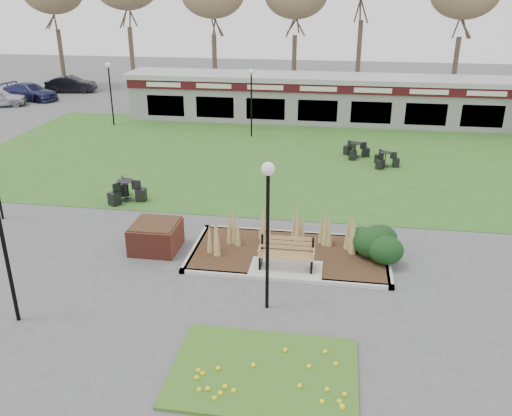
# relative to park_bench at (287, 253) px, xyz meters

# --- Properties ---
(ground) EXTENTS (100.00, 100.00, 0.00)m
(ground) POSITION_rel_park_bench_xyz_m (0.00, -0.25, -0.59)
(ground) COLOR #515154
(ground) RESTS_ON ground
(lawn) EXTENTS (34.00, 16.00, 0.02)m
(lawn) POSITION_rel_park_bench_xyz_m (0.00, 11.75, -0.58)
(lawn) COLOR #325D1D
(lawn) RESTS_ON ground
(flower_bed) EXTENTS (4.20, 3.00, 0.16)m
(flower_bed) POSITION_rel_park_bench_xyz_m (0.00, -4.85, -0.52)
(flower_bed) COLOR #39611B
(flower_bed) RESTS_ON ground
(planting_bed) EXTENTS (6.75, 3.40, 1.27)m
(planting_bed) POSITION_rel_park_bench_xyz_m (1.27, 1.10, -0.22)
(planting_bed) COLOR #311E13
(planting_bed) RESTS_ON ground
(park_bench) EXTENTS (1.70, 0.66, 0.93)m
(park_bench) POSITION_rel_park_bench_xyz_m (0.00, 0.00, 0.00)
(park_bench) COLOR #AB7C4D
(park_bench) RESTS_ON ground
(brick_planter) EXTENTS (1.50, 1.50, 0.95)m
(brick_planter) POSITION_rel_park_bench_xyz_m (-4.40, 0.75, -0.11)
(brick_planter) COLOR maroon
(brick_planter) RESTS_ON ground
(food_pavilion) EXTENTS (24.60, 3.40, 2.90)m
(food_pavilion) POSITION_rel_park_bench_xyz_m (0.00, 19.71, 0.89)
(food_pavilion) COLOR gray
(food_pavilion) RESTS_ON ground
(lamp_post_near_right) EXTENTS (0.34, 0.34, 4.14)m
(lamp_post_near_right) POSITION_rel_park_bench_xyz_m (-0.31, -2.15, 2.43)
(lamp_post_near_right) COLOR black
(lamp_post_near_right) RESTS_ON ground
(lamp_post_mid_right) EXTENTS (0.32, 0.32, 3.82)m
(lamp_post_mid_right) POSITION_rel_park_bench_xyz_m (-3.60, 15.36, 2.20)
(lamp_post_mid_right) COLOR black
(lamp_post_mid_right) RESTS_ON ground
(lamp_post_far_left) EXTENTS (0.32, 0.32, 3.82)m
(lamp_post_far_left) POSITION_rel_park_bench_xyz_m (-12.53, 16.75, 2.20)
(lamp_post_far_left) COLOR black
(lamp_post_far_left) RESTS_ON ground
(bistro_set_a) EXTENTS (1.41, 1.59, 0.84)m
(bistro_set_a) POSITION_rel_park_bench_xyz_m (-7.00, 4.75, -0.29)
(bistro_set_a) COLOR black
(bistro_set_a) RESTS_ON ground
(bistro_set_b) EXTENTS (1.34, 1.34, 0.74)m
(bistro_set_b) POSITION_rel_park_bench_xyz_m (2.25, 12.21, -0.32)
(bistro_set_b) COLOR black
(bistro_set_b) RESTS_ON ground
(bistro_set_c) EXTENTS (1.15, 1.33, 0.70)m
(bistro_set_c) POSITION_rel_park_bench_xyz_m (3.63, 10.88, -0.33)
(bistro_set_c) COLOR black
(bistro_set_c) RESTS_ON ground
(car_black) EXTENTS (4.09, 1.99, 1.29)m
(car_black) POSITION_rel_park_bench_xyz_m (-20.27, 26.75, 0.06)
(car_black) COLOR black
(car_black) RESTS_ON ground
(car_blue) EXTENTS (4.62, 2.68, 1.26)m
(car_blue) POSITION_rel_park_bench_xyz_m (-21.78, 23.22, 0.04)
(car_blue) COLOR navy
(car_blue) RESTS_ON ground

